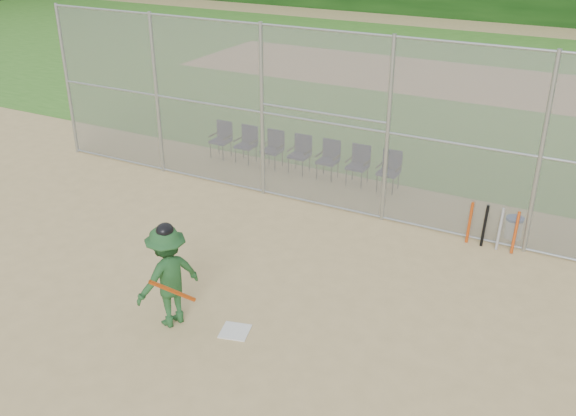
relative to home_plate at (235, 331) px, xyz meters
The scene contains 15 objects.
ground 0.36m from the home_plate, behind, with size 100.00×100.00×0.00m, color tan.
grass_strip 17.99m from the home_plate, 91.13° to the left, with size 100.00×100.00×0.00m, color #366F21.
dirt_patch_far 17.99m from the home_plate, 91.13° to the left, with size 24.00×24.00×0.00m, color tan.
backstop_fence 5.41m from the home_plate, 94.07° to the left, with size 16.09×0.09×4.00m.
home_plate is the anchor object (origin of this frame).
batter_at_plate 1.41m from the home_plate, 166.56° to the right, with size 1.13×1.35×1.84m.
water_cooler 6.41m from the home_plate, 58.59° to the left, with size 0.36×0.36×0.46m.
spare_bats 5.74m from the home_plate, 58.41° to the left, with size 0.96×0.30×0.85m.
chair_0 8.01m from the home_plate, 125.10° to the left, with size 0.54×0.52×0.96m, color #0E0E35, non-canonical shape.
chair_1 7.58m from the home_plate, 120.14° to the left, with size 0.54×0.52×0.96m, color #0E0E35, non-canonical shape.
chair_2 7.22m from the home_plate, 114.63° to the left, with size 0.54×0.52×0.96m, color #0E0E35, non-canonical shape.
chair_3 6.92m from the home_plate, 108.59° to the left, with size 0.54×0.52×0.96m, color #0E0E35, non-canonical shape.
chair_4 6.71m from the home_plate, 102.09° to the left, with size 0.54×0.52×0.96m, color #0E0E35, non-canonical shape.
chair_5 6.59m from the home_plate, 95.26° to the left, with size 0.54×0.52×0.96m, color #0E0E35, non-canonical shape.
chair_6 6.57m from the home_plate, 88.27° to the left, with size 0.54×0.52×0.96m, color #0E0E35, non-canonical shape.
Camera 1 is at (5.12, -7.09, 6.27)m, focal length 40.00 mm.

